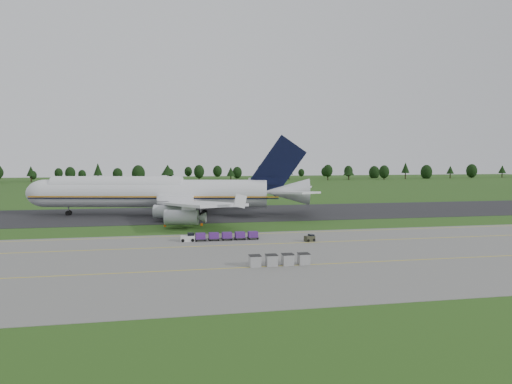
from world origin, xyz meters
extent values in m
plane|color=#254A16|center=(0.00, 0.00, 0.00)|extent=(600.00, 600.00, 0.00)
cube|color=slate|center=(0.00, -34.00, 0.03)|extent=(300.00, 52.00, 0.06)
cube|color=black|center=(0.00, 28.00, 0.04)|extent=(300.00, 40.00, 0.08)
cube|color=yellow|center=(0.00, -22.00, 0.07)|extent=(300.00, 0.25, 0.01)
cube|color=yellow|center=(0.00, -40.00, 0.07)|extent=(300.00, 0.20, 0.01)
cube|color=yellow|center=(0.00, -10.00, 0.07)|extent=(120.00, 0.20, 0.01)
cylinder|color=black|center=(-94.97, 226.75, 1.82)|extent=(0.70, 0.70, 3.64)
cone|color=black|center=(-94.97, 226.75, 6.88)|extent=(5.39, 5.39, 6.47)
cylinder|color=black|center=(-70.59, 220.44, 1.80)|extent=(0.70, 0.70, 3.61)
sphere|color=black|center=(-70.59, 220.44, 5.51)|extent=(6.23, 6.23, 6.23)
cylinder|color=black|center=(-53.09, 212.21, 2.16)|extent=(0.70, 0.70, 4.31)
cone|color=black|center=(-53.09, 212.21, 8.15)|extent=(5.49, 5.49, 7.67)
cylinder|color=black|center=(-29.10, 220.75, 1.65)|extent=(0.70, 0.70, 3.31)
sphere|color=black|center=(-29.10, 220.75, 5.06)|extent=(8.37, 8.37, 8.37)
cylinder|color=black|center=(-10.53, 221.41, 1.94)|extent=(0.70, 0.70, 3.88)
cone|color=black|center=(-10.53, 221.41, 7.33)|extent=(8.56, 8.56, 6.89)
cylinder|color=black|center=(10.30, 226.06, 1.93)|extent=(0.70, 0.70, 3.87)
sphere|color=black|center=(10.30, 226.06, 5.91)|extent=(6.95, 6.95, 6.95)
cylinder|color=black|center=(29.83, 213.53, 1.65)|extent=(0.70, 0.70, 3.29)
cone|color=black|center=(29.83, 213.53, 6.22)|extent=(5.56, 5.56, 5.86)
cylinder|color=black|center=(53.31, 224.69, 2.04)|extent=(0.70, 0.70, 4.09)
sphere|color=black|center=(53.31, 224.69, 6.24)|extent=(6.79, 6.79, 6.79)
cylinder|color=black|center=(70.57, 218.89, 1.86)|extent=(0.70, 0.70, 3.72)
cone|color=black|center=(70.57, 218.89, 7.02)|extent=(5.32, 5.32, 6.61)
cylinder|color=black|center=(96.04, 212.38, 2.09)|extent=(0.70, 0.70, 4.18)
sphere|color=black|center=(96.04, 212.38, 6.39)|extent=(6.41, 6.41, 6.41)
cylinder|color=black|center=(112.49, 215.84, 1.60)|extent=(0.70, 0.70, 3.20)
cone|color=black|center=(112.49, 215.84, 6.05)|extent=(7.65, 7.65, 5.69)
cylinder|color=black|center=(137.79, 213.90, 1.78)|extent=(0.70, 0.70, 3.56)
sphere|color=black|center=(137.79, 213.90, 5.43)|extent=(7.05, 7.05, 7.05)
cylinder|color=black|center=(156.53, 218.78, 2.15)|extent=(0.70, 0.70, 4.29)
cone|color=black|center=(156.53, 218.78, 8.11)|extent=(5.74, 5.74, 7.63)
cylinder|color=black|center=(175.77, 223.54, 1.53)|extent=(0.70, 0.70, 3.05)
sphere|color=black|center=(175.77, 223.54, 4.67)|extent=(8.23, 8.23, 8.23)
cylinder|color=black|center=(195.05, 223.48, 1.67)|extent=(0.70, 0.70, 3.34)
cone|color=black|center=(195.05, 223.48, 6.32)|extent=(5.36, 5.36, 5.94)
cylinder|color=black|center=(215.81, 227.84, 1.72)|extent=(0.70, 0.70, 3.44)
sphere|color=black|center=(215.81, 227.84, 5.26)|extent=(7.95, 7.95, 7.95)
cylinder|color=black|center=(240.90, 226.46, 1.69)|extent=(0.70, 0.70, 3.38)
cone|color=black|center=(240.90, 226.46, 6.38)|extent=(5.72, 5.72, 6.00)
cylinder|color=silver|center=(-18.88, 26.69, 5.91)|extent=(59.25, 20.07, 7.33)
cylinder|color=silver|center=(-28.82, 28.92, 7.64)|extent=(35.04, 13.15, 5.72)
sphere|color=silver|center=(-47.70, 33.14, 5.91)|extent=(7.33, 7.33, 7.33)
cone|color=silver|center=(15.41, 19.01, 6.42)|extent=(12.46, 9.25, 6.97)
cube|color=orange|center=(-19.68, 23.09, 5.30)|extent=(63.62, 14.30, 0.36)
cube|color=silver|center=(-9.76, 4.71, 4.99)|extent=(17.92, 36.05, 0.56)
cube|color=silver|center=(-1.26, 42.68, 4.99)|extent=(29.57, 33.41, 0.56)
cylinder|color=#A1A4AA|center=(-15.77, 12.84, 2.44)|extent=(7.67, 4.74, 3.26)
cylinder|color=#A1A4AA|center=(-13.43, 0.84, 2.44)|extent=(7.67, 4.74, 3.26)
cylinder|color=#A1A4AA|center=(-10.16, 37.89, 2.44)|extent=(7.67, 4.74, 3.26)
cylinder|color=#A1A4AA|center=(-2.92, 47.75, 2.44)|extent=(7.67, 4.74, 3.26)
cube|color=black|center=(12.94, 19.56, 13.28)|extent=(14.62, 3.79, 16.35)
cube|color=silver|center=(15.23, 11.22, 6.72)|extent=(9.68, 14.35, 0.46)
cube|color=silver|center=(18.57, 26.13, 6.72)|extent=(13.29, 13.36, 0.46)
cylinder|color=slate|center=(-41.74, 31.81, 1.12)|extent=(0.37, 0.37, 2.24)
cylinder|color=black|center=(-41.74, 31.81, 0.66)|extent=(1.49, 1.18, 1.32)
cylinder|color=slate|center=(-13.91, 20.88, 1.12)|extent=(0.37, 0.37, 2.24)
cylinder|color=black|center=(-13.91, 20.88, 0.66)|extent=(1.49, 1.18, 1.32)
cylinder|color=slate|center=(-11.91, 29.83, 1.12)|extent=(0.37, 0.37, 2.24)
cylinder|color=black|center=(-11.91, 29.83, 0.66)|extent=(1.49, 1.18, 1.32)
cube|color=silver|center=(-13.35, -16.52, 0.60)|extent=(2.57, 1.38, 1.09)
cylinder|color=black|center=(-14.24, -17.21, 0.36)|extent=(0.59, 0.22, 0.59)
cube|color=black|center=(-10.98, -16.52, 0.41)|extent=(1.98, 1.48, 0.12)
cube|color=#481F6F|center=(-10.98, -16.52, 1.00)|extent=(1.78, 1.38, 1.09)
cylinder|color=black|center=(-11.77, -17.21, 0.23)|extent=(0.34, 0.15, 0.34)
cube|color=black|center=(-8.50, -16.52, 0.41)|extent=(1.98, 1.48, 0.12)
cube|color=#481F6F|center=(-8.50, -16.52, 1.00)|extent=(1.78, 1.38, 1.09)
cylinder|color=black|center=(-9.30, -17.21, 0.23)|extent=(0.34, 0.15, 0.34)
cube|color=black|center=(-6.03, -16.52, 0.41)|extent=(1.98, 1.48, 0.12)
cube|color=#481F6F|center=(-6.03, -16.52, 1.00)|extent=(1.78, 1.38, 1.09)
cylinder|color=black|center=(-6.82, -17.21, 0.23)|extent=(0.34, 0.15, 0.34)
cube|color=black|center=(-3.56, -16.52, 0.41)|extent=(1.98, 1.48, 0.12)
cube|color=#481F6F|center=(-3.56, -16.52, 1.00)|extent=(1.78, 1.38, 1.09)
cylinder|color=black|center=(-4.35, -17.21, 0.23)|extent=(0.34, 0.15, 0.34)
cube|color=black|center=(-1.08, -16.52, 0.41)|extent=(1.98, 1.48, 0.12)
cube|color=#481F6F|center=(-1.08, -16.52, 1.00)|extent=(1.78, 1.38, 1.09)
cylinder|color=black|center=(-1.88, -17.21, 0.23)|extent=(0.34, 0.15, 0.34)
cylinder|color=black|center=(-13.35, -16.52, 0.36)|extent=(0.59, 0.22, 0.59)
cube|color=#303223|center=(8.71, -20.85, 0.56)|extent=(2.06, 1.58, 1.00)
cylinder|color=black|center=(8.07, -21.39, 0.32)|extent=(0.51, 0.18, 0.51)
cylinder|color=black|center=(9.35, -20.30, 0.32)|extent=(0.51, 0.18, 0.51)
cube|color=#979797|center=(-5.37, -39.64, 0.83)|extent=(1.55, 1.55, 1.55)
cube|color=black|center=(-5.37, -39.64, 1.64)|extent=(1.64, 1.64, 0.08)
cube|color=#979797|center=(-2.97, -39.64, 0.83)|extent=(1.55, 1.55, 1.55)
cube|color=black|center=(-2.97, -39.64, 1.64)|extent=(1.64, 1.64, 0.08)
cube|color=#979797|center=(-0.57, -39.64, 0.83)|extent=(1.55, 1.55, 1.55)
cube|color=black|center=(-0.57, -39.64, 1.64)|extent=(1.64, 1.64, 0.08)
cube|color=#979797|center=(1.83, -39.64, 0.83)|extent=(1.55, 1.55, 1.55)
cube|color=black|center=(1.83, -39.64, 1.64)|extent=(1.64, 1.64, 0.08)
cube|color=#F25507|center=(-17.01, 4.25, 0.30)|extent=(0.50, 0.12, 0.60)
cube|color=black|center=(-17.01, 4.25, 0.02)|extent=(0.30, 0.30, 0.04)
cube|color=#F25507|center=(-8.79, 4.25, 0.30)|extent=(0.50, 0.12, 0.60)
cube|color=black|center=(-8.79, 4.25, 0.02)|extent=(0.30, 0.30, 0.04)
camera|label=1|loc=(-19.21, -107.99, 15.53)|focal=35.00mm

